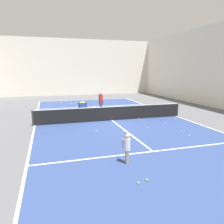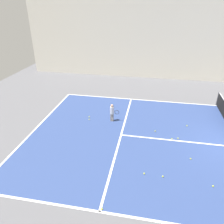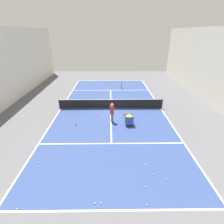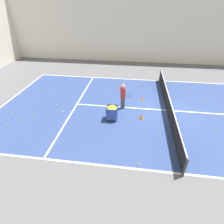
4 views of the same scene
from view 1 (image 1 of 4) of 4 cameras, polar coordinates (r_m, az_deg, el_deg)
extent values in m
plane|color=#5B5B60|center=(15.30, 0.00, -2.23)|extent=(37.68, 37.68, 0.00)
cube|color=navy|center=(15.30, 0.00, -2.22)|extent=(10.25, 22.56, 0.00)
cube|color=white|center=(26.15, -7.09, 3.18)|extent=(10.25, 0.10, 0.00)
cube|color=white|center=(14.73, -19.52, -3.37)|extent=(0.10, 22.56, 0.00)
cube|color=white|center=(17.44, 16.37, -1.03)|extent=(0.10, 22.56, 0.00)
cube|color=white|center=(9.77, 10.61, -10.09)|extent=(10.25, 0.10, 0.00)
cube|color=white|center=(21.21, -4.79, 1.44)|extent=(10.25, 0.10, 0.00)
cube|color=white|center=(15.30, 0.00, -2.21)|extent=(0.10, 12.41, 0.00)
cube|color=silver|center=(31.49, -9.00, 11.44)|extent=(21.37, 0.15, 7.70)
cylinder|color=#2D2D33|center=(14.62, -20.04, -1.49)|extent=(0.10, 0.10, 1.01)
cylinder|color=#2D2D33|center=(17.40, 16.73, 0.60)|extent=(0.10, 0.10, 1.01)
cube|color=black|center=(15.20, 0.00, -0.43)|extent=(10.35, 0.03, 0.94)
cube|color=white|center=(15.11, 0.00, 1.41)|extent=(10.35, 0.04, 0.05)
cube|color=gray|center=(8.42, 3.96, -11.58)|extent=(0.12, 0.19, 0.52)
cylinder|color=silver|center=(8.24, 4.00, -8.43)|extent=(0.24, 0.24, 0.46)
sphere|color=tan|center=(8.14, 4.03, -6.33)|extent=(0.17, 0.17, 0.17)
torus|color=black|center=(8.53, 3.05, -8.56)|extent=(0.04, 0.28, 0.28)
cube|color=#4C4C56|center=(18.01, -2.93, 1.02)|extent=(0.19, 0.29, 0.78)
cylinder|color=#B22D2D|center=(17.89, -2.95, 3.36)|extent=(0.37, 0.37, 0.70)
sphere|color=tan|center=(17.84, -2.96, 4.89)|extent=(0.26, 0.26, 0.26)
torus|color=black|center=(17.60, -2.43, 2.67)|extent=(0.04, 0.28, 0.28)
cube|color=#2D478C|center=(18.29, -7.65, 0.26)|extent=(0.63, 0.64, 0.02)
cube|color=#2D478C|center=(17.93, -7.53, 1.26)|extent=(0.63, 0.02, 0.74)
cube|color=#2D478C|center=(18.53, -7.83, 1.56)|extent=(0.63, 0.02, 0.74)
cube|color=#2D478C|center=(18.18, -8.63, 1.37)|extent=(0.02, 0.64, 0.74)
cube|color=#2D478C|center=(18.28, -6.74, 1.46)|extent=(0.02, 0.64, 0.74)
ellipsoid|color=yellow|center=(18.18, -7.71, 2.38)|extent=(0.59, 0.60, 0.16)
cylinder|color=black|center=(18.05, -8.23, -0.10)|extent=(0.05, 0.05, 0.13)
cylinder|color=black|center=(18.12, -6.85, -0.03)|extent=(0.05, 0.05, 0.13)
cylinder|color=black|center=(18.49, -8.43, 0.15)|extent=(0.05, 0.05, 0.13)
cylinder|color=black|center=(18.56, -7.09, 0.22)|extent=(0.05, 0.05, 0.13)
cone|color=orange|center=(17.14, 2.51, -0.41)|extent=(0.21, 0.21, 0.23)
cone|color=orange|center=(16.59, -5.66, -0.64)|extent=(0.23, 0.23, 0.34)
cone|color=orange|center=(19.55, 5.26, 1.04)|extent=(0.16, 0.16, 0.29)
sphere|color=yellow|center=(24.33, 4.44, 2.73)|extent=(0.07, 0.07, 0.07)
sphere|color=yellow|center=(23.84, -11.53, 2.38)|extent=(0.07, 0.07, 0.07)
sphere|color=yellow|center=(12.41, 19.57, -5.82)|extent=(0.07, 0.07, 0.07)
sphere|color=yellow|center=(16.27, -10.16, -1.47)|extent=(0.07, 0.07, 0.07)
sphere|color=yellow|center=(22.44, -6.52, 2.01)|extent=(0.07, 0.07, 0.07)
sphere|color=yellow|center=(12.40, 3.15, -5.21)|extent=(0.07, 0.07, 0.07)
sphere|color=yellow|center=(21.57, -8.07, 1.61)|extent=(0.07, 0.07, 0.07)
sphere|color=yellow|center=(27.05, 1.82, 3.58)|extent=(0.07, 0.07, 0.07)
sphere|color=yellow|center=(25.95, -5.23, 3.23)|extent=(0.07, 0.07, 0.07)
sphere|color=yellow|center=(24.12, -13.20, 2.41)|extent=(0.07, 0.07, 0.07)
sphere|color=yellow|center=(12.59, -4.24, -4.97)|extent=(0.07, 0.07, 0.07)
sphere|color=yellow|center=(12.13, 4.16, -5.58)|extent=(0.07, 0.07, 0.07)
sphere|color=yellow|center=(20.83, -12.93, 1.12)|extent=(0.07, 0.07, 0.07)
sphere|color=yellow|center=(25.71, -10.42, 3.02)|extent=(0.07, 0.07, 0.07)
sphere|color=yellow|center=(24.70, -10.50, 2.71)|extent=(0.07, 0.07, 0.07)
sphere|color=yellow|center=(25.89, -5.84, 3.20)|extent=(0.07, 0.07, 0.07)
sphere|color=yellow|center=(19.67, 8.86, 0.70)|extent=(0.07, 0.07, 0.07)
sphere|color=yellow|center=(16.35, 16.13, -1.68)|extent=(0.07, 0.07, 0.07)
sphere|color=yellow|center=(7.14, 6.88, -17.92)|extent=(0.07, 0.07, 0.07)
sphere|color=yellow|center=(17.51, -7.71, -0.53)|extent=(0.07, 0.07, 0.07)
sphere|color=yellow|center=(16.39, 18.29, -1.77)|extent=(0.07, 0.07, 0.07)
sphere|color=yellow|center=(17.22, 8.27, -0.73)|extent=(0.07, 0.07, 0.07)
sphere|color=yellow|center=(7.36, 9.12, -17.08)|extent=(0.07, 0.07, 0.07)
sphere|color=yellow|center=(15.14, 8.30, -2.34)|extent=(0.07, 0.07, 0.07)
sphere|color=yellow|center=(15.83, 6.95, -1.73)|extent=(0.07, 0.07, 0.07)
sphere|color=yellow|center=(14.77, 13.86, -2.88)|extent=(0.07, 0.07, 0.07)
sphere|color=yellow|center=(23.05, -10.70, 2.12)|extent=(0.07, 0.07, 0.07)
sphere|color=yellow|center=(16.47, -18.34, -1.72)|extent=(0.07, 0.07, 0.07)
sphere|color=yellow|center=(20.40, -19.11, 0.59)|extent=(0.07, 0.07, 0.07)
sphere|color=yellow|center=(13.44, 9.29, -4.06)|extent=(0.07, 0.07, 0.07)
sphere|color=yellow|center=(13.05, 17.63, -4.90)|extent=(0.07, 0.07, 0.07)
sphere|color=yellow|center=(15.91, 16.27, -2.03)|extent=(0.07, 0.07, 0.07)
sphere|color=yellow|center=(11.11, 2.76, -7.13)|extent=(0.07, 0.07, 0.07)
camera|label=2|loc=(17.69, 42.09, 18.89)|focal=35.00mm
camera|label=3|loc=(31.25, -8.90, 17.49)|focal=28.00mm
camera|label=4|loc=(17.86, -38.13, 17.51)|focal=28.00mm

